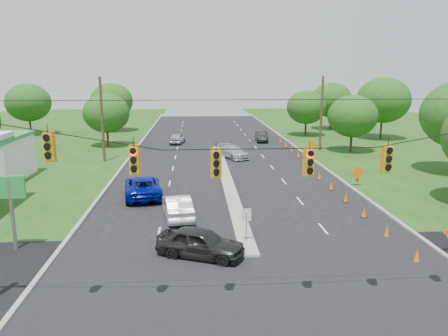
{
  "coord_description": "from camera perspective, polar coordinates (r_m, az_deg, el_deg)",
  "views": [
    {
      "loc": [
        -2.78,
        -16.79,
        9.34
      ],
      "look_at": [
        -0.75,
        13.15,
        2.8
      ],
      "focal_mm": 35.0,
      "sensor_mm": 36.0,
      "label": 1
    }
  ],
  "objects": [
    {
      "name": "work_sign_2",
      "position": [
        51.31,
        11.53,
        2.8
      ],
      "size": [
        1.27,
        0.58,
        1.37
      ],
      "color": "black",
      "rests_on": "ground"
    },
    {
      "name": "cone_6",
      "position": [
        43.22,
        11.06,
        0.06
      ],
      "size": [
        0.32,
        0.32,
        0.7
      ],
      "primitive_type": "cone",
      "color": "orange",
      "rests_on": "ground"
    },
    {
      "name": "cone_3",
      "position": [
        33.48,
        15.63,
        -3.75
      ],
      "size": [
        0.32,
        0.32,
        0.7
      ],
      "primitive_type": "cone",
      "color": "orange",
      "rests_on": "ground"
    },
    {
      "name": "curb_left",
      "position": [
        48.27,
        -12.53,
        0.84
      ],
      "size": [
        0.25,
        110.0,
        0.16
      ],
      "primitive_type": "cube",
      "color": "gray",
      "rests_on": "ground"
    },
    {
      "name": "ground",
      "position": [
        19.42,
        5.05,
        -16.52
      ],
      "size": [
        160.0,
        160.0,
        0.0
      ],
      "primitive_type": "plane",
      "color": "black",
      "rests_on": "ground"
    },
    {
      "name": "cone_2",
      "position": [
        30.36,
        17.81,
        -5.54
      ],
      "size": [
        0.32,
        0.32,
        0.7
      ],
      "primitive_type": "cone",
      "color": "orange",
      "rests_on": "ground"
    },
    {
      "name": "silver_car_oncoming",
      "position": [
        59.53,
        -6.13,
        3.89
      ],
      "size": [
        2.33,
        4.39,
        1.42
      ],
      "primitive_type": "imported",
      "rotation": [
        0.0,
        0.0,
        2.98
      ],
      "color": "#A6A2B6",
      "rests_on": "ground"
    },
    {
      "name": "tree_5",
      "position": [
        58.11,
        -15.11,
        6.94
      ],
      "size": [
        5.88,
        5.88,
        6.86
      ],
      "color": "black",
      "rests_on": "ground"
    },
    {
      "name": "cone_0",
      "position": [
        24.4,
        23.88,
        -10.44
      ],
      "size": [
        0.32,
        0.32,
        0.7
      ],
      "primitive_type": "cone",
      "color": "orange",
      "rests_on": "ground"
    },
    {
      "name": "signal_span",
      "position": [
        16.61,
        5.72,
        -3.02
      ],
      "size": [
        25.6,
        0.32,
        9.0
      ],
      "color": "#422D1C",
      "rests_on": "ground"
    },
    {
      "name": "tree_10",
      "position": [
        66.54,
        20.08,
        8.32
      ],
      "size": [
        7.56,
        7.56,
        8.82
      ],
      "color": "black",
      "rests_on": "ground"
    },
    {
      "name": "blue_pickup",
      "position": [
        34.12,
        -10.56,
        -2.4
      ],
      "size": [
        3.51,
        6.14,
        1.61
      ],
      "primitive_type": "imported",
      "rotation": [
        0.0,
        0.0,
        3.29
      ],
      "color": "#020E91",
      "rests_on": "ground"
    },
    {
      "name": "tree_6",
      "position": [
        73.13,
        -14.45,
        8.48
      ],
      "size": [
        6.72,
        6.72,
        7.84
      ],
      "color": "black",
      "rests_on": "ground"
    },
    {
      "name": "cross_street",
      "position": [
        19.42,
        5.05,
        -16.52
      ],
      "size": [
        160.0,
        14.0,
        0.02
      ],
      "primitive_type": "cube",
      "color": "black",
      "rests_on": "ground"
    },
    {
      "name": "tree_12",
      "position": [
        67.12,
        10.71,
        7.81
      ],
      "size": [
        5.88,
        5.88,
        6.86
      ],
      "color": "black",
      "rests_on": "ground"
    },
    {
      "name": "white_sedan",
      "position": [
        28.91,
        -6.12,
        -5.03
      ],
      "size": [
        2.34,
        4.85,
        1.53
      ],
      "primitive_type": "imported",
      "rotation": [
        0.0,
        0.0,
        3.3
      ],
      "color": "silver",
      "rests_on": "ground"
    },
    {
      "name": "cone_11",
      "position": [
        60.13,
        7.38,
        3.6
      ],
      "size": [
        0.32,
        0.32,
        0.7
      ],
      "primitive_type": "cone",
      "color": "orange",
      "rests_on": "ground"
    },
    {
      "name": "cone_9",
      "position": [
        53.37,
        8.83,
        2.45
      ],
      "size": [
        0.32,
        0.32,
        0.7
      ],
      "primitive_type": "cone",
      "color": "orange",
      "rests_on": "ground"
    },
    {
      "name": "utility_pole_far_left",
      "position": [
        48.03,
        -15.63,
        6.06
      ],
      "size": [
        0.28,
        0.28,
        9.0
      ],
      "primitive_type": "cylinder",
      "color": "#422D1C",
      "rests_on": "ground"
    },
    {
      "name": "curb_right",
      "position": [
        49.42,
        11.3,
        1.16
      ],
      "size": [
        0.25,
        110.0,
        0.16
      ],
      "primitive_type": "cube",
      "color": "gray",
      "rests_on": "ground"
    },
    {
      "name": "cone_10",
      "position": [
        56.74,
        8.06,
        3.06
      ],
      "size": [
        0.32,
        0.32,
        0.7
      ],
      "primitive_type": "cone",
      "color": "orange",
      "rests_on": "ground"
    },
    {
      "name": "cone_1",
      "position": [
        27.32,
        20.5,
        -7.73
      ],
      "size": [
        0.32,
        0.32,
        0.7
      ],
      "primitive_type": "cone",
      "color": "orange",
      "rests_on": "ground"
    },
    {
      "name": "cone_8",
      "position": [
        50.01,
        9.69,
        1.76
      ],
      "size": [
        0.32,
        0.32,
        0.7
      ],
      "primitive_type": "cone",
      "color": "orange",
      "rests_on": "ground"
    },
    {
      "name": "dark_car_receding",
      "position": [
        61.19,
        4.92,
        4.17
      ],
      "size": [
        1.85,
        4.54,
        1.46
      ],
      "primitive_type": "imported",
      "rotation": [
        0.0,
        0.0,
        -0.07
      ],
      "color": "black",
      "rests_on": "ground"
    },
    {
      "name": "work_sign_1",
      "position": [
        38.25,
        17.02,
        -0.71
      ],
      "size": [
        1.27,
        0.58,
        1.37
      ],
      "color": "black",
      "rests_on": "ground"
    },
    {
      "name": "cone_5",
      "position": [
        39.93,
        12.34,
        -1.01
      ],
      "size": [
        0.32,
        0.32,
        0.7
      ],
      "primitive_type": "cone",
      "color": "orange",
      "rests_on": "ground"
    },
    {
      "name": "silver_car_far",
      "position": [
        48.97,
        1.18,
        2.12
      ],
      "size": [
        3.74,
        5.13,
        1.38
      ],
      "primitive_type": "imported",
      "rotation": [
        0.0,
        0.0,
        0.43
      ],
      "color": "#A3A6B0",
      "rests_on": "ground"
    },
    {
      "name": "utility_pole_far_right",
      "position": [
        54.22,
        12.6,
        6.88
      ],
      "size": [
        0.28,
        0.28,
        9.0
      ],
      "primitive_type": "cylinder",
      "color": "#422D1C",
      "rests_on": "ground"
    },
    {
      "name": "tree_9",
      "position": [
        54.38,
        16.45,
        6.52
      ],
      "size": [
        5.88,
        5.88,
        6.86
      ],
      "color": "black",
      "rests_on": "ground"
    },
    {
      "name": "cone_4",
      "position": [
        36.68,
        13.84,
        -2.26
      ],
      "size": [
        0.32,
        0.32,
        0.7
      ],
      "primitive_type": "cone",
      "color": "orange",
      "rests_on": "ground"
    },
    {
      "name": "median",
      "position": [
        39.03,
        0.32,
        -1.55
      ],
      "size": [
        1.0,
        34.0,
        0.18
      ],
      "primitive_type": "cube",
      "color": "gray",
      "rests_on": "ground"
    },
    {
      "name": "cone_7",
      "position": [
        46.68,
        10.69,
        0.98
      ],
      "size": [
        0.32,
        0.32,
        0.7
      ],
      "primitive_type": "cone",
      "color": "orange",
      "rests_on": "ground"
    },
    {
      "name": "median_sign",
      "position": [
        24.27,
        2.93,
        -6.66
      ],
      "size": [
        0.55,
        0.06,
        2.05
      ],
      "color": "gray",
      "rests_on": "ground"
    },
    {
      "name": "tree_11",
      "position": [
        75.45,
        13.86,
        8.62
      ],
      "size": [
        6.72,
        6.72,
        7.84
      ],
      "color": "black",
      "rests_on": "ground"
    },
    {
      "name": "black_sedan",
      "position": [
        22.84,
        -3.08,
        -9.73
      ],
      "size": [
        4.94,
        3.47,
        1.56
      ],
      "primitive_type": "imported",
      "rotation": [
        0.0,
        0.0,
        1.17
      ],
      "color": "black",
      "rests_on": "ground"
    },
    {
      "name": "tree_4",
      "position": [
        73.4,
        -24.21,
        7.81
      ],
      "size": [
        6.72,
        6.72,
        7.84
      ],
      "color": "black",
      "rests_on": "ground"
    }
  ]
}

